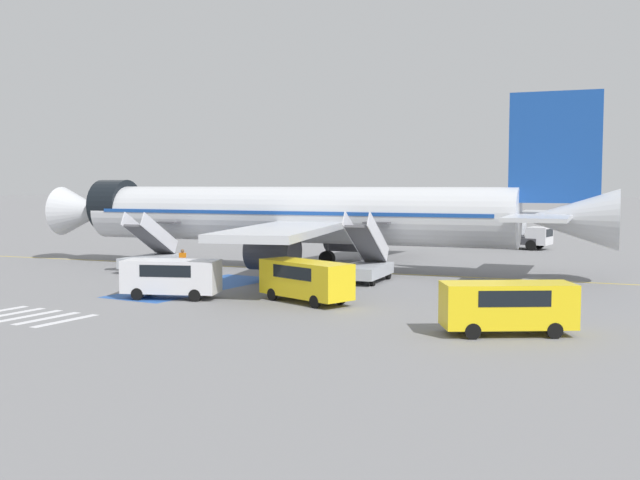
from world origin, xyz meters
TOP-DOWN VIEW (x-y plane):
  - ground_plane at (0.00, 0.00)m, footprint 600.00×600.00m
  - apron_leadline_yellow at (-1.33, 0.76)m, footprint 74.61×10.95m
  - apron_stand_patch_blue at (-1.33, -9.74)m, footprint 4.17×11.72m
  - apron_walkway_bar_1 at (-3.13, -21.18)m, footprint 0.44×3.60m
  - apron_walkway_bar_2 at (-1.93, -21.18)m, footprint 0.44×3.60m
  - apron_walkway_bar_3 at (-0.73, -21.18)m, footprint 0.44×3.60m
  - apron_walkway_bar_4 at (0.47, -21.18)m, footprint 0.44×3.60m
  - airliner at (-0.69, 0.85)m, footprint 41.70×31.12m
  - boarding_stairs_forward at (-9.22, -4.94)m, footprint 2.86×5.45m
  - boarding_stairs_aft at (6.29, -2.71)m, footprint 2.86×5.45m
  - fuel_tanker at (6.64, 25.55)m, footprint 9.38×3.25m
  - service_van_0 at (0.25, -13.85)m, footprint 5.36×3.53m
  - service_van_1 at (7.13, -11.53)m, footprint 5.62×3.40m
  - service_van_2 at (18.33, -14.55)m, footprint 5.45×4.39m
  - ground_crew_0 at (-5.18, -6.42)m, footprint 0.46×0.29m
  - ground_crew_1 at (1.13, -4.10)m, footprint 0.39×0.49m

SIDE VIEW (x-z plane):
  - ground_plane at x=0.00m, z-range 0.00..0.00m
  - apron_leadline_yellow at x=-1.33m, z-range 0.00..0.01m
  - apron_stand_patch_blue at x=-1.33m, z-range 0.00..0.01m
  - apron_walkway_bar_1 at x=-3.13m, z-range 0.00..0.01m
  - apron_walkway_bar_2 at x=-1.93m, z-range 0.00..0.01m
  - apron_walkway_bar_3 at x=-0.73m, z-range 0.00..0.01m
  - apron_walkway_bar_4 at x=0.47m, z-range 0.00..0.01m
  - ground_crew_1 at x=1.13m, z-range 0.12..1.80m
  - boarding_stairs_forward at x=-9.22m, z-range -1.07..3.10m
  - boarding_stairs_aft at x=6.29m, z-range -1.17..3.26m
  - ground_crew_0 at x=-5.18m, z-range 0.14..1.96m
  - service_van_0 at x=0.25m, z-range 0.21..2.25m
  - service_van_2 at x=18.33m, z-range 0.21..2.30m
  - service_van_1 at x=7.13m, z-range 0.21..2.33m
  - fuel_tanker at x=6.64m, z-range 0.00..3.22m
  - airliner at x=-0.69m, z-range -2.01..9.71m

